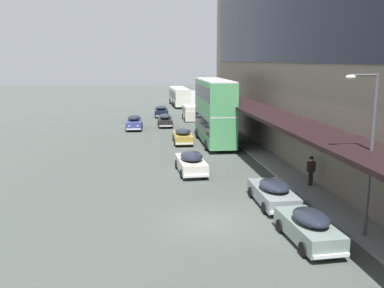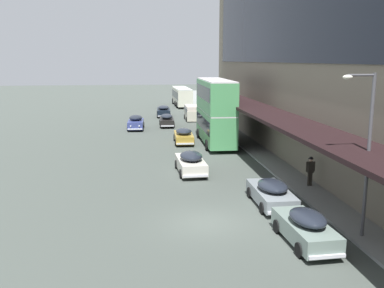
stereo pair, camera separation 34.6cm
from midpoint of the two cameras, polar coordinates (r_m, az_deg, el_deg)
ground at (r=21.67m, az=2.55°, el=-10.39°), size 240.00×240.00×0.00m
transit_bus_kerbside_front at (r=40.65m, az=3.37°, el=4.59°), size 2.77×9.76×6.14m
transit_bus_kerbside_rear at (r=75.13m, az=-1.23°, el=6.48°), size 2.83×10.96×3.15m
sedan_lead_mid at (r=50.02m, az=-7.31°, el=2.87°), size 2.00×4.32×1.66m
sedan_far_back at (r=30.46m, az=0.16°, el=-2.45°), size 2.00×4.65×1.60m
sedan_trailing_mid at (r=52.03m, az=-3.19°, el=3.20°), size 1.85×4.61×1.53m
sedan_second_near at (r=24.25m, az=10.94°, el=-6.38°), size 1.93×4.62×1.48m
sedan_trailing_near at (r=41.31m, az=-0.88°, el=1.11°), size 1.94×4.52×1.49m
sedan_second_mid at (r=19.72m, az=15.40°, el=-10.64°), size 1.89×4.41×1.57m
sedan_oncoming_front at (r=61.11m, az=-3.65°, el=4.42°), size 2.06×4.96×1.59m
vw_van at (r=57.25m, az=0.17°, el=4.29°), size 1.95×4.57×1.96m
pedestrian_at_kerb at (r=27.90m, az=15.84°, el=-3.33°), size 0.62×0.33×1.86m
street_lamp at (r=20.04m, az=22.60°, el=-0.04°), size 1.50×0.28×7.28m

